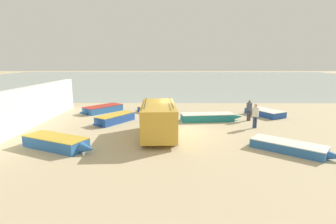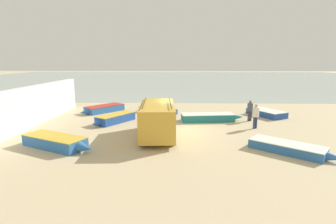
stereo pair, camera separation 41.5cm
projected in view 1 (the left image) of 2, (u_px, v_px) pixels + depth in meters
ground_plane at (178, 130)px, 18.81m from camera, size 200.00×200.00×0.00m
sea_water at (173, 79)px, 69.80m from camera, size 120.00×80.00×0.01m
harbor_wall at (31, 107)px, 19.60m from camera, size 0.50×15.66×3.03m
parked_van at (158, 119)px, 16.85m from camera, size 2.41×5.39×2.32m
fishing_rowboat_0 at (209, 117)px, 21.63m from camera, size 5.25×1.87×0.62m
fishing_rowboat_1 at (291, 147)px, 14.33m from camera, size 4.21×3.65×0.52m
fishing_rowboat_2 at (156, 110)px, 24.89m from camera, size 4.01×3.70×0.50m
fishing_rowboat_3 at (58, 143)px, 14.86m from camera, size 4.69×2.94×0.67m
fishing_rowboat_4 at (264, 112)px, 23.75m from camera, size 3.09×4.10×0.56m
fishing_rowboat_5 at (102, 109)px, 25.15m from camera, size 3.68×4.11×0.62m
fishing_rowboat_6 at (114, 119)px, 20.85m from camera, size 2.98×3.95×0.67m
fisherman_0 at (249, 108)px, 21.55m from camera, size 0.45×0.45×1.71m
fisherman_1 at (255, 114)px, 19.18m from camera, size 0.48×0.48×1.82m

